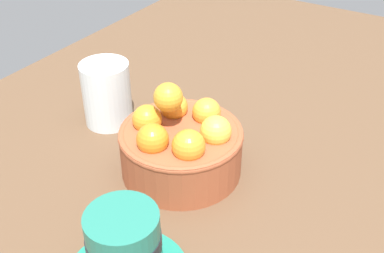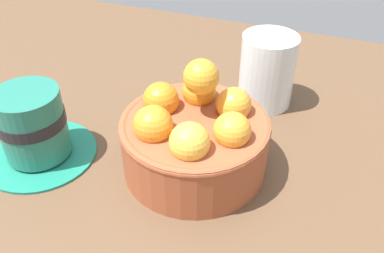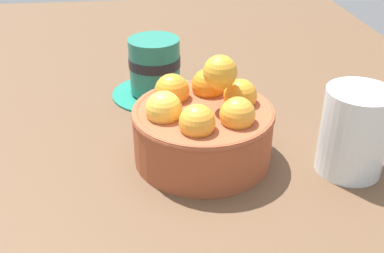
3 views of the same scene
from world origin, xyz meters
The scene contains 4 objects.
ground_plane centered at (0.00, 0.00, -1.52)cm, with size 142.74×82.06×3.05cm, color brown.
terracotta_bowl centered at (0.03, -0.02, 4.28)cm, with size 15.88×15.88×12.47cm.
coffee_cup centered at (17.37, 4.64, 3.94)cm, with size 12.79×12.79×8.51cm.
water_glass centered at (-4.16, -15.81, 4.84)cm, with size 7.22×7.22×9.67cm, color silver.
Camera 3 is at (-44.63, 6.27, 30.08)cm, focal length 43.33 mm.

